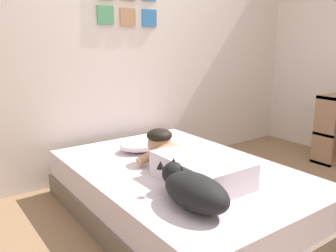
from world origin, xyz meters
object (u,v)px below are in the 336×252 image
(bed, at_px, (181,192))
(person_lying, at_px, (188,162))
(cell_phone, at_px, (219,175))
(dog, at_px, (193,189))
(bookshelf, at_px, (333,128))
(coffee_cup, at_px, (164,148))
(pillow, at_px, (147,143))

(bed, height_order, person_lying, person_lying)
(person_lying, distance_m, cell_phone, 0.24)
(cell_phone, bearing_deg, person_lying, 145.25)
(person_lying, height_order, dog, person_lying)
(dog, bearing_deg, bookshelf, 12.51)
(person_lying, xyz_separation_m, cell_phone, (0.18, -0.12, -0.10))
(coffee_cup, bearing_deg, bookshelf, -10.10)
(person_lying, bearing_deg, dog, -125.97)
(person_lying, relative_size, bookshelf, 1.23)
(dog, bearing_deg, coffee_cup, 64.30)
(person_lying, height_order, coffee_cup, person_lying)
(cell_phone, bearing_deg, dog, -151.25)
(person_lying, bearing_deg, cell_phone, -34.75)
(person_lying, xyz_separation_m, coffee_cup, (0.17, 0.54, -0.07))
(bed, relative_size, person_lying, 2.23)
(bed, height_order, bookshelf, bookshelf)
(pillow, height_order, bookshelf, bookshelf)
(bed, height_order, pillow, pillow)
(pillow, bearing_deg, bed, -94.22)
(pillow, height_order, dog, dog)
(pillow, xyz_separation_m, dog, (-0.37, -1.07, 0.05))
(person_lying, bearing_deg, pillow, 82.00)
(bed, height_order, dog, dog)
(cell_phone, bearing_deg, coffee_cup, 90.85)
(pillow, distance_m, dog, 1.13)
(cell_phone, relative_size, bookshelf, 0.19)
(pillow, bearing_deg, dog, -109.00)
(bed, distance_m, dog, 0.69)
(person_lying, bearing_deg, coffee_cup, 72.58)
(person_lying, distance_m, bookshelf, 2.22)
(pillow, relative_size, person_lying, 0.57)
(dog, xyz_separation_m, coffee_cup, (0.44, 0.91, -0.07))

